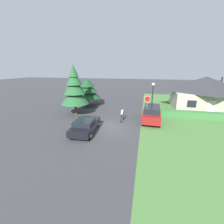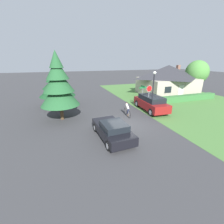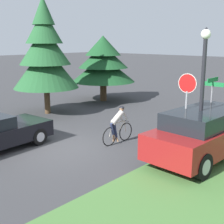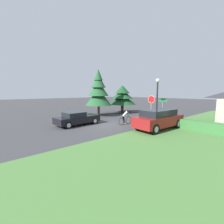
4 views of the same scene
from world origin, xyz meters
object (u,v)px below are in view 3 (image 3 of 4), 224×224
at_px(street_lamp, 203,78).
at_px(conifer_tall_far, 103,62).
at_px(street_name_sign, 211,99).
at_px(conifer_tall_near, 45,53).
at_px(cyclist, 118,126).
at_px(parked_suv_right, 205,133).
at_px(stop_sign, 187,99).

distance_m(street_lamp, conifer_tall_far, 11.39).
relative_size(street_name_sign, conifer_tall_near, 0.42).
relative_size(cyclist, conifer_tall_far, 0.40).
height_order(parked_suv_right, stop_sign, stop_sign).
relative_size(parked_suv_right, conifer_tall_far, 1.16).
bearing_deg(cyclist, parked_suv_right, -74.03).
height_order(cyclist, street_name_sign, street_name_sign).
bearing_deg(cyclist, conifer_tall_far, 49.05).
xyz_separation_m(cyclist, street_lamp, (3.25, 0.55, 2.12)).
height_order(stop_sign, conifer_tall_near, conifer_tall_near).
height_order(parked_suv_right, conifer_tall_far, conifer_tall_far).
bearing_deg(stop_sign, conifer_tall_far, -34.40).
xyz_separation_m(parked_suv_right, conifer_tall_far, (-9.97, 5.36, 1.71)).
relative_size(cyclist, conifer_tall_near, 0.27).
bearing_deg(conifer_tall_near, stop_sign, -5.07).
xyz_separation_m(parked_suv_right, street_lamp, (-0.07, -0.27, 1.92)).
distance_m(parked_suv_right, street_lamp, 1.94).
bearing_deg(conifer_tall_far, parked_suv_right, -28.26).
bearing_deg(street_name_sign, street_lamp, -77.34).
bearing_deg(stop_sign, parked_suv_right, -153.23).
xyz_separation_m(cyclist, stop_sign, (2.73, 0.49, 1.35)).
distance_m(parked_suv_right, street_name_sign, 1.66).
bearing_deg(conifer_tall_far, stop_sign, -31.30).
bearing_deg(stop_sign, conifer_tall_near, -8.17).
distance_m(street_name_sign, conifer_tall_near, 9.44).
height_order(parked_suv_right, street_lamp, street_lamp).
distance_m(stop_sign, street_name_sign, 1.66).
height_order(parked_suv_right, conifer_tall_near, conifer_tall_near).
bearing_deg(conifer_tall_far, conifer_tall_near, -86.85).
relative_size(cyclist, parked_suv_right, 0.34).
relative_size(street_lamp, street_name_sign, 1.67).
distance_m(parked_suv_right, conifer_tall_far, 11.45).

